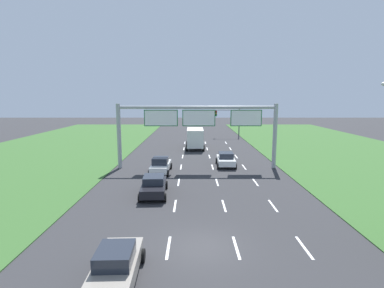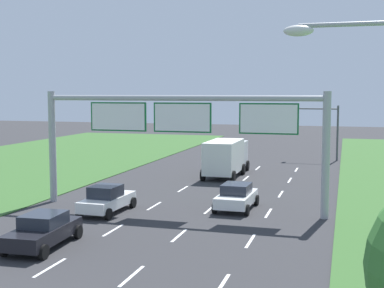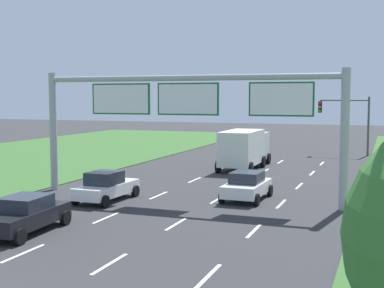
% 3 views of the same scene
% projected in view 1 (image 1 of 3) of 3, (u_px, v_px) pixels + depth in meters
% --- Properties ---
extents(ground_plane, '(200.00, 200.00, 0.00)m').
position_uv_depth(ground_plane, '(203.00, 247.00, 15.40)').
color(ground_plane, '#2D2D30').
extents(lane_dashes_inner_left, '(0.14, 56.40, 0.01)m').
position_uv_depth(lane_dashes_inner_left, '(178.00, 192.00, 24.30)').
color(lane_dashes_inner_left, white).
rests_on(lane_dashes_inner_left, ground_plane).
extents(lane_dashes_inner_right, '(0.14, 56.40, 0.01)m').
position_uv_depth(lane_dashes_inner_right, '(221.00, 192.00, 24.29)').
color(lane_dashes_inner_right, white).
rests_on(lane_dashes_inner_right, ground_plane).
extents(lane_dashes_slip, '(0.14, 56.40, 0.01)m').
position_uv_depth(lane_dashes_slip, '(264.00, 192.00, 24.28)').
color(lane_dashes_slip, white).
rests_on(lane_dashes_slip, ground_plane).
extents(car_near_red, '(2.27, 4.49, 1.52)m').
position_uv_depth(car_near_red, '(155.00, 185.00, 23.65)').
color(car_near_red, black).
rests_on(car_near_red, ground_plane).
extents(car_lead_silver, '(2.10, 4.28, 1.58)m').
position_uv_depth(car_lead_silver, '(117.00, 266.00, 12.34)').
color(car_lead_silver, gray).
rests_on(car_lead_silver, ground_plane).
extents(car_mid_lane, '(2.18, 4.07, 1.54)m').
position_uv_depth(car_mid_lane, '(226.00, 159.00, 33.57)').
color(car_mid_lane, white).
rests_on(car_mid_lane, ground_plane).
extents(car_far_ahead, '(2.11, 4.40, 1.61)m').
position_uv_depth(car_far_ahead, '(161.00, 165.00, 30.65)').
color(car_far_ahead, white).
rests_on(car_far_ahead, ground_plane).
extents(box_truck, '(2.71, 7.58, 3.01)m').
position_uv_depth(box_truck, '(196.00, 137.00, 45.61)').
color(box_truck, silver).
rests_on(box_truck, ground_plane).
extents(sign_gantry, '(17.24, 0.44, 7.00)m').
position_uv_depth(sign_gantry, '(199.00, 123.00, 31.98)').
color(sign_gantry, '#9EA0A5').
rests_on(sign_gantry, ground_plane).
extents(traffic_light_mast, '(4.76, 0.49, 5.60)m').
position_uv_depth(traffic_light_mast, '(230.00, 117.00, 57.82)').
color(traffic_light_mast, '#47494F').
rests_on(traffic_light_mast, ground_plane).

